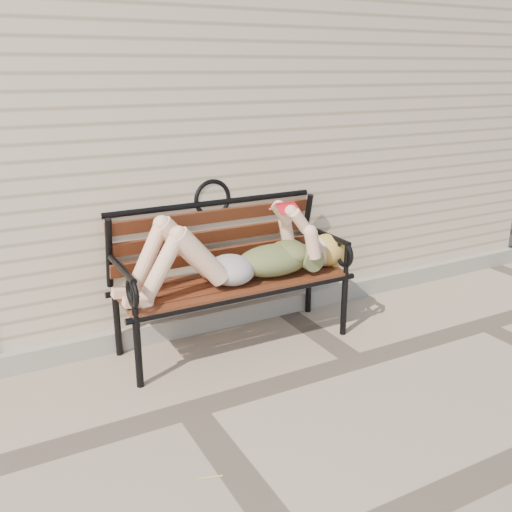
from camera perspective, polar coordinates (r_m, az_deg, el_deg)
ground at (r=3.56m, az=-6.56°, el=-15.03°), size 80.00×80.00×0.00m
house_wall at (r=5.90m, az=-18.39°, el=13.05°), size 8.00×4.00×3.00m
foundation_strip at (r=4.33m, az=-11.46°, el=-7.74°), size 8.00×0.10×0.15m
garden_bench at (r=4.12m, az=-2.88°, el=0.09°), size 1.82×0.72×1.18m
reading_woman at (r=4.00m, az=-1.81°, el=0.09°), size 1.72×0.39×0.54m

